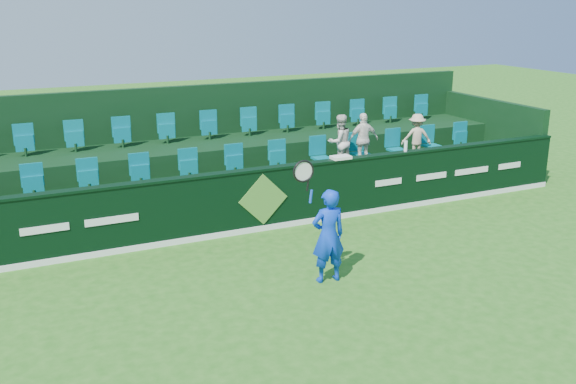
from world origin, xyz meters
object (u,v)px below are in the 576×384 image
spectator_right (417,137)px  drinks_bottle (406,146)px  spectator_middle (363,140)px  tennis_player (328,235)px  towel (341,157)px  spectator_left (340,142)px

spectator_right → drinks_bottle: (-1.11, -1.12, 0.10)m
spectator_middle → drinks_bottle: bearing=118.4°
tennis_player → spectator_right: 6.18m
spectator_right → towel: bearing=43.7°
spectator_left → spectator_right: (2.21, 0.00, -0.07)m
spectator_left → towel: spectator_left is taller
spectator_middle → towel: bearing=48.5°
tennis_player → drinks_bottle: (3.56, 2.88, 0.63)m
spectator_left → drinks_bottle: (1.10, -1.12, 0.02)m
tennis_player → spectator_right: bearing=40.5°
spectator_right → spectator_left: bearing=22.0°
tennis_player → towel: (1.86, 2.88, 0.53)m
tennis_player → towel: size_ratio=5.30×
drinks_bottle → towel: bearing=180.0°
towel → drinks_bottle: (1.70, 0.00, 0.09)m
drinks_bottle → spectator_left: bearing=134.5°
spectator_middle → spectator_right: spectator_middle is taller
tennis_player → spectator_right: size_ratio=1.95×
spectator_middle → drinks_bottle: size_ratio=5.17×
spectator_right → towel: (-2.82, -1.12, 0.00)m
spectator_left → towel: size_ratio=3.06×
towel → drinks_bottle: drinks_bottle is taller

